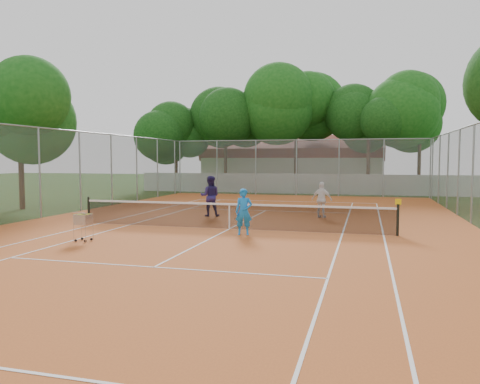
% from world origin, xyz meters
% --- Properties ---
extents(ground, '(120.00, 120.00, 0.00)m').
position_xyz_m(ground, '(0.00, 0.00, 0.00)').
color(ground, '#19350E').
rests_on(ground, ground).
extents(court_pad, '(18.00, 34.00, 0.02)m').
position_xyz_m(court_pad, '(0.00, 0.00, 0.01)').
color(court_pad, '#B75823').
rests_on(court_pad, ground).
extents(court_lines, '(10.98, 23.78, 0.01)m').
position_xyz_m(court_lines, '(0.00, 0.00, 0.02)').
color(court_lines, white).
rests_on(court_lines, court_pad).
extents(tennis_net, '(11.88, 0.10, 0.98)m').
position_xyz_m(tennis_net, '(0.00, 0.00, 0.51)').
color(tennis_net, black).
rests_on(tennis_net, court_pad).
extents(perimeter_fence, '(18.00, 34.00, 4.00)m').
position_xyz_m(perimeter_fence, '(0.00, 0.00, 2.00)').
color(perimeter_fence, slate).
rests_on(perimeter_fence, ground).
extents(boundary_wall, '(26.00, 0.30, 1.50)m').
position_xyz_m(boundary_wall, '(0.00, 19.00, 0.75)').
color(boundary_wall, silver).
rests_on(boundary_wall, ground).
extents(clubhouse, '(16.40, 9.00, 4.40)m').
position_xyz_m(clubhouse, '(-2.00, 29.00, 2.20)').
color(clubhouse, beige).
rests_on(clubhouse, ground).
extents(tropical_trees, '(29.00, 19.00, 10.00)m').
position_xyz_m(tropical_trees, '(0.00, 22.00, 5.00)').
color(tropical_trees, '#0E370D').
rests_on(tropical_trees, ground).
extents(player_near, '(0.65, 0.49, 1.59)m').
position_xyz_m(player_near, '(0.84, -1.12, 0.82)').
color(player_near, blue).
rests_on(player_near, court_pad).
extents(player_far_left, '(1.03, 0.88, 1.84)m').
position_xyz_m(player_far_left, '(-1.97, 3.55, 0.94)').
color(player_far_left, '#231B53').
rests_on(player_far_left, court_pad).
extents(player_far_right, '(1.01, 0.64, 1.60)m').
position_xyz_m(player_far_right, '(2.99, 4.36, 0.82)').
color(player_far_right, silver).
rests_on(player_far_right, court_pad).
extents(ball_hopper, '(0.56, 0.56, 0.95)m').
position_xyz_m(ball_hopper, '(-3.70, -3.73, 0.49)').
color(ball_hopper, silver).
rests_on(ball_hopper, court_pad).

